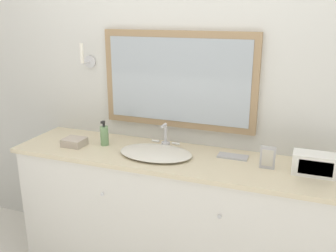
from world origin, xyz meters
The scene contains 8 objects.
wall_back centered at (0.00, 0.60, 1.28)m, with size 8.00×0.18×2.55m.
vanity_counter centered at (0.00, 0.30, 0.44)m, with size 2.17×0.54×0.88m.
sink_basin centered at (-0.11, 0.28, 0.90)m, with size 0.49×0.37×0.17m.
soap_bottle centered at (-0.52, 0.33, 0.95)m, with size 0.06×0.06×0.18m.
appliance_box centered at (0.86, 0.33, 0.94)m, with size 0.25×0.13×0.13m.
picture_frame centered at (0.59, 0.31, 0.95)m, with size 0.09×0.01×0.14m.
hand_towel_near_sink centered at (-0.71, 0.24, 0.91)m, with size 0.15×0.13×0.05m.
metal_tray centered at (0.37, 0.42, 0.89)m, with size 0.19×0.09×0.01m.
Camera 1 is at (0.77, -1.82, 1.78)m, focal length 40.00 mm.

